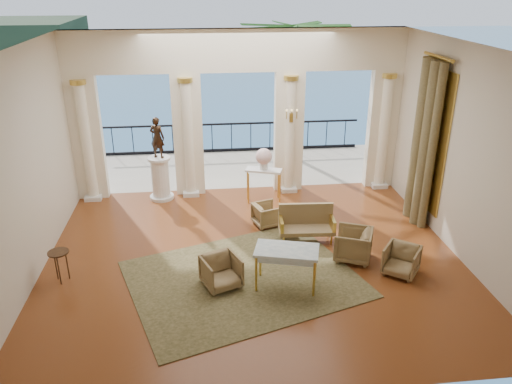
{
  "coord_description": "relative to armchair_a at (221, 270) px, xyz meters",
  "views": [
    {
      "loc": [
        -0.99,
        -9.48,
        5.7
      ],
      "look_at": [
        0.12,
        0.6,
        1.32
      ],
      "focal_mm": 35.0,
      "sensor_mm": 36.0,
      "label": 1
    }
  ],
  "objects": [
    {
      "name": "game_table",
      "position": [
        1.28,
        -0.15,
        0.4
      ],
      "size": [
        1.36,
        0.97,
        0.85
      ],
      "rotation": [
        0.0,
        0.0,
        -0.26
      ],
      "color": "#8EA8B1",
      "rests_on": "ground"
    },
    {
      "name": "palm_tree",
      "position": [
        2.75,
        7.6,
        3.73
      ],
      "size": [
        2.0,
        2.0,
        4.5
      ],
      "color": "#4C3823",
      "rests_on": "terrace"
    },
    {
      "name": "wall_sconce",
      "position": [
        2.15,
        4.51,
        1.87
      ],
      "size": [
        0.3,
        0.11,
        0.33
      ],
      "color": "gold",
      "rests_on": "arcade"
    },
    {
      "name": "statue",
      "position": [
        -1.46,
        4.5,
        1.42
      ],
      "size": [
        0.48,
        0.41,
        1.12
      ],
      "primitive_type": "imported",
      "rotation": [
        0.0,
        0.0,
        2.73
      ],
      "color": "black",
      "rests_on": "pedestal"
    },
    {
      "name": "room_walls",
      "position": [
        0.75,
        -0.11,
        2.52
      ],
      "size": [
        9.0,
        9.0,
        9.0
      ],
      "color": "beige",
      "rests_on": "ground"
    },
    {
      "name": "urn",
      "position": [
        1.35,
        4.05,
        0.9
      ],
      "size": [
        0.44,
        0.44,
        0.59
      ],
      "color": "white",
      "rests_on": "console_table"
    },
    {
      "name": "armchair_a",
      "position": [
        0.0,
        0.0,
        0.0
      ],
      "size": [
        0.88,
        0.86,
        0.71
      ],
      "primitive_type": "imported",
      "rotation": [
        0.0,
        0.0,
        0.38
      ],
      "color": "#4D3E1F",
      "rests_on": "ground"
    },
    {
      "name": "headland",
      "position": [
        -29.25,
        71.0,
        -3.36
      ],
      "size": [
        22.0,
        18.0,
        6.0
      ],
      "primitive_type": "cube",
      "color": "black",
      "rests_on": "sea"
    },
    {
      "name": "floor",
      "position": [
        0.75,
        1.0,
        -0.36
      ],
      "size": [
        9.0,
        9.0,
        0.0
      ],
      "primitive_type": "plane",
      "color": "#4E240F",
      "rests_on": "ground"
    },
    {
      "name": "sea",
      "position": [
        0.75,
        61.0,
        -6.36
      ],
      "size": [
        160.0,
        160.0,
        0.0
      ],
      "primitive_type": "plane",
      "color": "#225B8E",
      "rests_on": "ground"
    },
    {
      "name": "rug",
      "position": [
        0.45,
        0.18,
        -0.35
      ],
      "size": [
        5.31,
        4.69,
        0.02
      ],
      "primitive_type": "cube",
      "rotation": [
        0.0,
        0.0,
        0.32
      ],
      "color": "#36381B",
      "rests_on": "ground"
    },
    {
      "name": "arcade",
      "position": [
        0.75,
        4.82,
        2.23
      ],
      "size": [
        9.0,
        0.56,
        4.5
      ],
      "color": "white",
      "rests_on": "ground"
    },
    {
      "name": "balustrade",
      "position": [
        0.75,
        8.4,
        0.05
      ],
      "size": [
        9.0,
        0.06,
        1.03
      ],
      "color": "black",
      "rests_on": "terrace"
    },
    {
      "name": "window_frame",
      "position": [
        5.22,
        2.5,
        1.74
      ],
      "size": [
        0.04,
        1.6,
        3.4
      ],
      "primitive_type": "cube",
      "color": "gold",
      "rests_on": "room_walls"
    },
    {
      "name": "armchair_c",
      "position": [
        2.9,
        0.73,
        0.03
      ],
      "size": [
        0.95,
        0.97,
        0.78
      ],
      "primitive_type": "imported",
      "rotation": [
        0.0,
        0.0,
        -1.97
      ],
      "color": "#4D3E1F",
      "rests_on": "ground"
    },
    {
      "name": "pedestal",
      "position": [
        -1.46,
        4.5,
        0.23
      ],
      "size": [
        0.66,
        0.66,
        1.21
      ],
      "color": "silver",
      "rests_on": "ground"
    },
    {
      "name": "curtain",
      "position": [
        5.03,
        2.5,
        1.66
      ],
      "size": [
        0.33,
        1.4,
        4.09
      ],
      "color": "brown",
      "rests_on": "ground"
    },
    {
      "name": "terrace",
      "position": [
        0.75,
        6.8,
        -0.41
      ],
      "size": [
        10.0,
        3.6,
        0.1
      ],
      "primitive_type": "cube",
      "color": "#A69988",
      "rests_on": "ground"
    },
    {
      "name": "side_table",
      "position": [
        -3.22,
        0.54,
        0.22
      ],
      "size": [
        0.41,
        0.41,
        0.67
      ],
      "color": "black",
      "rests_on": "ground"
    },
    {
      "name": "armchair_d",
      "position": [
        1.25,
        2.55,
        -0.04
      ],
      "size": [
        0.73,
        0.75,
        0.63
      ],
      "primitive_type": "imported",
      "rotation": [
        0.0,
        0.0,
        1.89
      ],
      "color": "#4D3E1F",
      "rests_on": "ground"
    },
    {
      "name": "armchair_b",
      "position": [
        3.73,
        0.05,
        -0.02
      ],
      "size": [
        0.9,
        0.89,
        0.68
      ],
      "primitive_type": "imported",
      "rotation": [
        0.0,
        0.0,
        -0.65
      ],
      "color": "#4D3E1F",
      "rests_on": "ground"
    },
    {
      "name": "console_table",
      "position": [
        1.35,
        4.05,
        0.41
      ],
      "size": [
        1.04,
        0.67,
        0.92
      ],
      "rotation": [
        0.0,
        0.0,
        -0.33
      ],
      "color": "silver",
      "rests_on": "ground"
    },
    {
      "name": "settee",
      "position": [
        2.07,
        1.74,
        0.06
      ],
      "size": [
        1.31,
        0.63,
        0.85
      ],
      "rotation": [
        0.0,
        0.0,
        -0.06
      ],
      "color": "#4D3E1F",
      "rests_on": "ground"
    }
  ]
}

